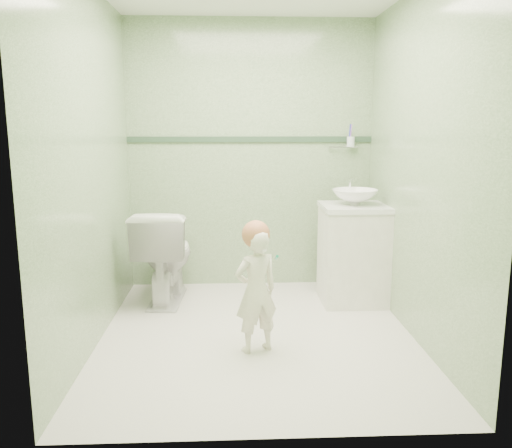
{
  "coord_description": "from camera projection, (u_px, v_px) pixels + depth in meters",
  "views": [
    {
      "loc": [
        -0.17,
        -3.49,
        1.47
      ],
      "look_at": [
        0.0,
        0.15,
        0.78
      ],
      "focal_mm": 36.46,
      "sensor_mm": 36.0,
      "label": 1
    }
  ],
  "objects": [
    {
      "name": "ground",
      "position": [
        257.0,
        335.0,
        3.7
      ],
      "size": [
        2.5,
        2.5,
        0.0
      ],
      "primitive_type": "plane",
      "color": "silver",
      "rests_on": "ground"
    },
    {
      "name": "room_shell",
      "position": [
        257.0,
        167.0,
        3.48
      ],
      "size": [
        2.5,
        2.54,
        2.4
      ],
      "color": "gray",
      "rests_on": "ground"
    },
    {
      "name": "trim_stripe",
      "position": [
        250.0,
        139.0,
        4.67
      ],
      "size": [
        2.2,
        0.02,
        0.05
      ],
      "primitive_type": "cube",
      "color": "#2D4833",
      "rests_on": "room_shell"
    },
    {
      "name": "vanity",
      "position": [
        353.0,
        255.0,
        4.36
      ],
      "size": [
        0.52,
        0.5,
        0.8
      ],
      "primitive_type": "cube",
      "color": "silver",
      "rests_on": "ground"
    },
    {
      "name": "counter",
      "position": [
        355.0,
        207.0,
        4.28
      ],
      "size": [
        0.54,
        0.52,
        0.04
      ],
      "primitive_type": "cube",
      "color": "white",
      "rests_on": "vanity"
    },
    {
      "name": "basin",
      "position": [
        355.0,
        197.0,
        4.26
      ],
      "size": [
        0.37,
        0.37,
        0.13
      ],
      "primitive_type": "imported",
      "color": "white",
      "rests_on": "counter"
    },
    {
      "name": "faucet",
      "position": [
        350.0,
        185.0,
        4.43
      ],
      "size": [
        0.03,
        0.13,
        0.18
      ],
      "color": "silver",
      "rests_on": "counter"
    },
    {
      "name": "cup_holder",
      "position": [
        350.0,
        142.0,
        4.66
      ],
      "size": [
        0.26,
        0.07,
        0.21
      ],
      "color": "silver",
      "rests_on": "room_shell"
    },
    {
      "name": "toilet",
      "position": [
        165.0,
        255.0,
        4.38
      ],
      "size": [
        0.49,
        0.8,
        0.79
      ],
      "primitive_type": "imported",
      "rotation": [
        0.0,
        0.0,
        3.09
      ],
      "color": "white",
      "rests_on": "ground"
    },
    {
      "name": "toddler",
      "position": [
        256.0,
        291.0,
        3.38
      ],
      "size": [
        0.35,
        0.3,
        0.82
      ],
      "primitive_type": "imported",
      "rotation": [
        0.0,
        0.0,
        3.55
      ],
      "color": "beige",
      "rests_on": "ground"
    },
    {
      "name": "hair_cap",
      "position": [
        256.0,
        234.0,
        3.33
      ],
      "size": [
        0.18,
        0.18,
        0.18
      ],
      "primitive_type": "sphere",
      "color": "#BC7048",
      "rests_on": "toddler"
    },
    {
      "name": "teal_toothbrush",
      "position": [
        275.0,
        257.0,
        3.25
      ],
      "size": [
        0.1,
        0.14,
        0.08
      ],
      "color": "#0B9169",
      "rests_on": "toddler"
    }
  ]
}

